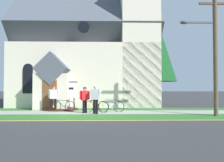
{
  "coord_description": "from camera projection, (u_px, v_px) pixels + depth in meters",
  "views": [
    {
      "loc": [
        1.56,
        -13.13,
        1.62
      ],
      "look_at": [
        1.97,
        3.51,
        2.08
      ],
      "focal_mm": 36.21,
      "sensor_mm": 36.0,
      "label": 1
    }
  ],
  "objects": [
    {
      "name": "ground",
      "position": [
        86.0,
        109.0,
        17.03
      ],
      "size": [
        140.0,
        140.0,
        0.0
      ],
      "primitive_type": "plane",
      "color": "#333335"
    },
    {
      "name": "sidewalk_slab",
      "position": [
        79.0,
        112.0,
        14.52
      ],
      "size": [
        32.0,
        2.11,
        0.01
      ],
      "primitive_type": "cube",
      "color": "#99968E",
      "rests_on": "ground"
    },
    {
      "name": "grass_verge",
      "position": [
        74.0,
        117.0,
        12.28
      ],
      "size": [
        32.0,
        2.37,
        0.01
      ],
      "primitive_type": "cube",
      "color": "#2D6628",
      "rests_on": "ground"
    },
    {
      "name": "church_lawn",
      "position": [
        82.0,
        109.0,
        16.51
      ],
      "size": [
        24.0,
        1.85,
        0.01
      ],
      "primitive_type": "cube",
      "color": "#2D6628",
      "rests_on": "ground"
    },
    {
      "name": "curb_paint_stripe",
      "position": [
        70.0,
        121.0,
        10.95
      ],
      "size": [
        28.0,
        0.16,
        0.01
      ],
      "primitive_type": "cube",
      "color": "yellow",
      "rests_on": "ground"
    },
    {
      "name": "church_building",
      "position": [
        93.0,
        54.0,
        21.52
      ],
      "size": [
        12.71,
        10.43,
        13.61
      ],
      "color": "beige",
      "rests_on": "ground"
    },
    {
      "name": "church_sign",
      "position": [
        62.0,
        90.0,
        16.64
      ],
      "size": [
        2.26,
        0.21,
        2.07
      ],
      "color": "slate",
      "rests_on": "ground"
    },
    {
      "name": "flower_bed",
      "position": [
        60.0,
        109.0,
        16.15
      ],
      "size": [
        2.51,
        2.51,
        0.34
      ],
      "color": "#382319",
      "rests_on": "ground"
    },
    {
      "name": "bicycle_blue",
      "position": [
        111.0,
        106.0,
        14.83
      ],
      "size": [
        1.68,
        0.53,
        0.81
      ],
      "color": "black",
      "rests_on": "ground"
    },
    {
      "name": "bicycle_white",
      "position": [
        63.0,
        106.0,
        15.02
      ],
      "size": [
        1.68,
        0.61,
        0.8
      ],
      "color": "black",
      "rests_on": "ground"
    },
    {
      "name": "bicycle_green",
      "position": [
        96.0,
        106.0,
        14.56
      ],
      "size": [
        1.67,
        0.7,
        0.81
      ],
      "color": "black",
      "rests_on": "ground"
    },
    {
      "name": "cyclist_in_white_jersey",
      "position": [
        85.0,
        98.0,
        14.09
      ],
      "size": [
        0.61,
        0.42,
        1.64
      ],
      "color": "black",
      "rests_on": "ground"
    },
    {
      "name": "cyclist_in_red_jersey",
      "position": [
        96.0,
        97.0,
        13.66
      ],
      "size": [
        0.6,
        0.47,
        1.76
      ],
      "color": "black",
      "rests_on": "ground"
    },
    {
      "name": "cyclist_in_green_jersey",
      "position": [
        54.0,
        96.0,
        15.14
      ],
      "size": [
        0.67,
        0.3,
        1.71
      ],
      "color": "black",
      "rests_on": "ground"
    },
    {
      "name": "utility_pole",
      "position": [
        213.0,
        41.0,
        12.82
      ],
      "size": [
        3.12,
        0.28,
        7.7
      ],
      "color": "brown",
      "rests_on": "ground"
    },
    {
      "name": "roadside_conifer",
      "position": [
        155.0,
        47.0,
        20.17
      ],
      "size": [
        3.8,
        3.8,
        8.37
      ],
      "color": "#3D2D1E",
      "rests_on": "ground"
    }
  ]
}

